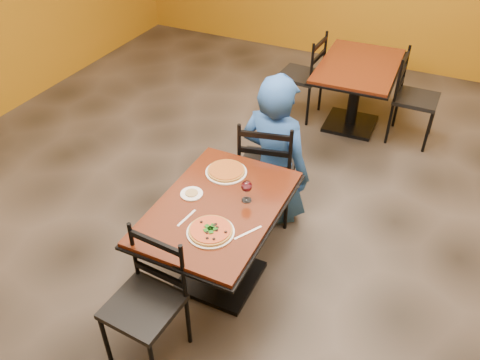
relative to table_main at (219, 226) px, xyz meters
The scene contains 17 objects.
floor 0.75m from the table_main, 90.00° to the left, with size 7.00×8.00×0.01m, color black.
table_main is the anchor object (origin of this frame).
table_second 2.70m from the table_main, 83.80° to the left, with size 0.87×1.25×0.75m.
chair_main_near 0.78m from the table_main, 99.81° to the right, with size 0.42×0.42×0.92m, color black, non-canonical shape.
chair_main_far 0.90m from the table_main, 90.10° to the left, with size 0.45×0.45×0.99m, color black, non-canonical shape.
chair_second_left 2.71m from the table_main, 97.52° to the left, with size 0.44×0.44×0.97m, color black, non-canonical shape.
chair_second_right 2.85m from the table_main, 70.74° to the left, with size 0.44×0.44×0.96m, color black, non-canonical shape.
diner 0.93m from the table_main, 86.75° to the left, with size 0.65×0.43×1.34m, color #1C479C.
plate_main 0.34m from the table_main, 72.47° to the right, with size 0.31×0.31×0.01m, color white.
pizza_main 0.35m from the table_main, 72.47° to the right, with size 0.28×0.28×0.02m, color #95100A.
plate_far 0.42m from the table_main, 108.09° to the left, with size 0.31×0.31×0.01m, color white.
pizza_far 0.43m from the table_main, 108.09° to the left, with size 0.28×0.28×0.02m, color orange.
side_plate 0.30m from the table_main, behind, with size 0.16×0.16×0.01m, color white.
dip 0.30m from the table_main, behind, with size 0.09×0.09×0.01m, color #A98952.
wine_glass 0.35m from the table_main, 39.42° to the left, with size 0.08×0.08×0.18m, color white, non-canonical shape.
fork 0.31m from the table_main, 120.78° to the right, with size 0.01×0.19×0.00m, color silver.
knife 0.39m from the table_main, 28.55° to the right, with size 0.01×0.21×0.00m, color silver.
Camera 1 is at (1.23, -2.75, 2.93)m, focal length 36.63 mm.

